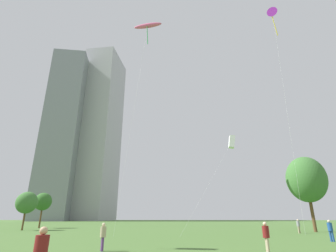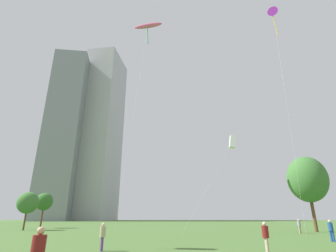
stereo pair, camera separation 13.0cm
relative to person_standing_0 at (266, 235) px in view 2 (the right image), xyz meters
name	(u,v)px [view 2 (the right image)]	position (x,y,z in m)	size (l,w,h in m)	color
person_standing_0	(266,235)	(0.00, 0.00, 0.00)	(0.36, 0.36, 1.62)	tan
person_standing_1	(299,225)	(9.52, 17.83, -0.01)	(0.36, 0.36, 1.61)	tan
person_standing_3	(103,235)	(-9.36, 0.57, -0.04)	(0.34, 0.34, 1.55)	#593372
person_standing_4	(331,229)	(7.44, 7.17, 0.01)	(0.37, 0.37, 1.65)	#1E478C
kite_flying_0	(232,142)	(3.06, 20.69, 11.33)	(8.35, 8.29, 13.31)	silver
kite_flying_3	(148,26)	(-9.22, 15.38, 28.30)	(4.56, 4.18, 29.74)	silver
kite_flying_4	(273,13)	(10.07, 16.07, 30.53)	(2.50, 2.72, 32.37)	silver
park_tree_0	(307,179)	(12.93, 20.87, 5.85)	(5.24, 5.24, 9.92)	brown
park_tree_1	(28,203)	(-27.75, 23.26, 2.93)	(3.07, 3.07, 5.46)	brown
park_tree_2	(44,202)	(-29.16, 30.64, 3.46)	(2.94, 2.94, 5.95)	brown
distant_highrise_0	(102,131)	(-48.15, 116.89, 45.96)	(16.44, 24.55, 93.79)	#A8A8AD
distant_highrise_1	(66,133)	(-63.24, 105.63, 41.47)	(16.27, 23.54, 84.82)	gray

